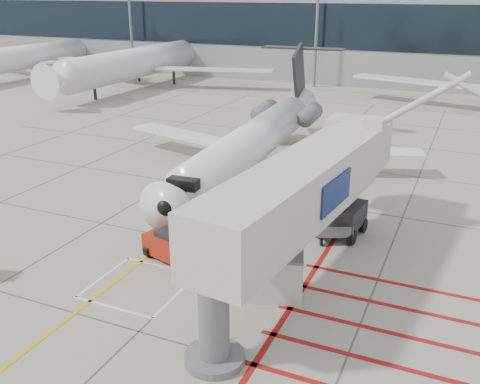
% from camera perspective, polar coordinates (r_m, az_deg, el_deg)
% --- Properties ---
extents(ground_plane, '(260.00, 260.00, 0.00)m').
position_cam_1_polar(ground_plane, '(25.26, -5.61, -9.78)').
color(ground_plane, gray).
rests_on(ground_plane, ground).
extents(regional_jet, '(26.13, 32.17, 8.09)m').
position_cam_1_polar(regional_jet, '(36.35, 0.17, 6.88)').
color(regional_jet, white).
rests_on(regional_jet, ground_plane).
extents(jet_bridge, '(11.39, 20.31, 7.75)m').
position_cam_1_polar(jet_bridge, '(23.74, 5.93, -1.42)').
color(jet_bridge, beige).
rests_on(jet_bridge, ground_plane).
extents(pushback_tug, '(3.09, 2.40, 1.59)m').
position_cam_1_polar(pushback_tug, '(27.24, -7.21, -5.54)').
color(pushback_tug, '#A31F0F').
rests_on(pushback_tug, ground_plane).
extents(baggage_cart, '(2.18, 1.85, 1.18)m').
position_cam_1_polar(baggage_cart, '(29.25, 9.99, -4.22)').
color(baggage_cart, '#59595E').
rests_on(baggage_cart, ground_plane).
extents(ground_power_unit, '(3.03, 2.31, 2.13)m').
position_cam_1_polar(ground_power_unit, '(23.79, 3.43, -8.82)').
color(ground_power_unit, beige).
rests_on(ground_power_unit, ground_plane).
extents(cone_nose, '(0.31, 0.31, 0.43)m').
position_cam_1_polar(cone_nose, '(32.62, -5.21, -1.98)').
color(cone_nose, orange).
rests_on(cone_nose, ground_plane).
extents(cone_side, '(0.34, 0.34, 0.47)m').
position_cam_1_polar(cone_side, '(31.98, 2.18, -2.35)').
color(cone_side, '#FB440D').
rests_on(cone_side, ground_plane).
extents(terminal_building, '(180.00, 28.00, 14.00)m').
position_cam_1_polar(terminal_building, '(88.97, 24.16, 15.37)').
color(terminal_building, gray).
rests_on(terminal_building, ground_plane).
extents(terminal_glass_band, '(180.00, 0.10, 6.00)m').
position_cam_1_polar(terminal_glass_band, '(74.89, 24.04, 15.45)').
color(terminal_glass_band, black).
rests_on(terminal_glass_band, ground_plane).
extents(bg_aircraft_a, '(32.67, 36.31, 10.89)m').
position_cam_1_polar(bg_aircraft_a, '(91.06, -21.19, 14.87)').
color(bg_aircraft_a, silver).
rests_on(bg_aircraft_a, ground_plane).
extents(bg_aircraft_b, '(35.85, 39.83, 11.95)m').
position_cam_1_polar(bg_aircraft_b, '(78.04, -9.96, 15.52)').
color(bg_aircraft_b, silver).
rests_on(bg_aircraft_b, ground_plane).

